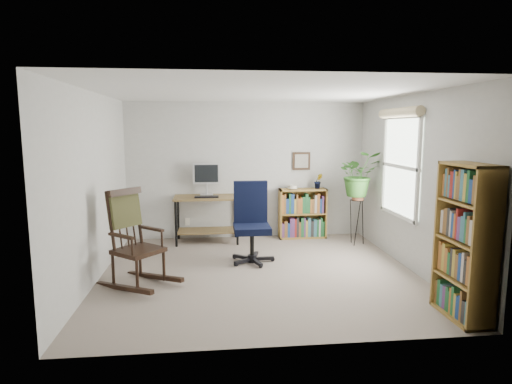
{
  "coord_description": "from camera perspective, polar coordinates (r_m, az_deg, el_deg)",
  "views": [
    {
      "loc": [
        -0.63,
        -5.54,
        1.93
      ],
      "look_at": [
        0.0,
        0.4,
        1.05
      ],
      "focal_mm": 30.0,
      "sensor_mm": 36.0,
      "label": 1
    }
  ],
  "objects": [
    {
      "name": "keyboard",
      "position": [
        7.21,
        -6.61,
        -0.64
      ],
      "size": [
        0.4,
        0.15,
        0.02
      ],
      "primitive_type": "cube",
      "color": "black",
      "rests_on": "desk"
    },
    {
      "name": "tall_bookshelf",
      "position": [
        4.84,
        26.12,
        -6.01
      ],
      "size": [
        0.3,
        0.7,
        1.6
      ],
      "primitive_type": null,
      "color": "olive",
      "rests_on": "floor"
    },
    {
      "name": "office_chair",
      "position": [
        6.2,
        -0.54,
        -4.06
      ],
      "size": [
        0.65,
        0.65,
        1.19
      ],
      "primitive_type": null,
      "rotation": [
        0.0,
        0.0,
        -0.0
      ],
      "color": "black",
      "rests_on": "floor"
    },
    {
      "name": "plant_stand",
      "position": [
        7.38,
        13.32,
        -3.46
      ],
      "size": [
        0.31,
        0.31,
        0.89
      ],
      "primitive_type": null,
      "rotation": [
        0.0,
        0.0,
        -0.29
      ],
      "color": "black",
      "rests_on": "floor"
    },
    {
      "name": "window",
      "position": [
        6.45,
        18.64,
        3.23
      ],
      "size": [
        0.12,
        1.2,
        1.5
      ],
      "primitive_type": null,
      "color": "silver",
      "rests_on": "wall_right"
    },
    {
      "name": "wall_front",
      "position": [
        3.67,
        3.95,
        -3.1
      ],
      "size": [
        4.2,
        0.0,
        2.4
      ],
      "primitive_type": "cube",
      "color": "#B7B7B2",
      "rests_on": "ground"
    },
    {
      "name": "rocking_chair",
      "position": [
        5.47,
        -15.46,
        -5.86
      ],
      "size": [
        1.21,
        1.17,
        1.23
      ],
      "primitive_type": null,
      "rotation": [
        0.0,
        0.0,
        0.86
      ],
      "color": "black",
      "rests_on": "floor"
    },
    {
      "name": "low_bookshelf",
      "position": [
        7.68,
        6.21,
        -2.84
      ],
      "size": [
        0.84,
        0.28,
        0.88
      ],
      "primitive_type": null,
      "color": "olive",
      "rests_on": "floor"
    },
    {
      "name": "wall_back",
      "position": [
        7.6,
        -1.27,
        2.86
      ],
      "size": [
        4.2,
        0.0,
        2.4
      ],
      "primitive_type": "cube",
      "color": "#B7B7B2",
      "rests_on": "ground"
    },
    {
      "name": "potted_plant_small",
      "position": [
        7.68,
        8.3,
        0.86
      ],
      "size": [
        0.13,
        0.24,
        0.11
      ],
      "primitive_type": "imported",
      "color": "#306724",
      "rests_on": "low_bookshelf"
    },
    {
      "name": "wall_right",
      "position": [
        6.22,
        20.03,
        1.13
      ],
      "size": [
        0.0,
        4.0,
        2.4
      ],
      "primitive_type": "cube",
      "color": "#B7B7B2",
      "rests_on": "ground"
    },
    {
      "name": "framed_picture",
      "position": [
        7.7,
        6.08,
        4.12
      ],
      "size": [
        0.32,
        0.04,
        0.32
      ],
      "primitive_type": null,
      "color": "black",
      "rests_on": "wall_back"
    },
    {
      "name": "monitor",
      "position": [
        7.43,
        -6.63,
        1.71
      ],
      "size": [
        0.46,
        0.16,
        0.56
      ],
      "primitive_type": null,
      "color": "silver",
      "rests_on": "desk"
    },
    {
      "name": "spider_plant",
      "position": [
        7.24,
        13.62,
        5.17
      ],
      "size": [
        1.69,
        1.88,
        1.46
      ],
      "primitive_type": "imported",
      "color": "#306724",
      "rests_on": "plant_stand"
    },
    {
      "name": "desk",
      "position": [
        7.4,
        -6.55,
        -3.63
      ],
      "size": [
        1.1,
        0.61,
        0.79
      ],
      "primitive_type": null,
      "color": "brown",
      "rests_on": "floor"
    },
    {
      "name": "floor",
      "position": [
        5.9,
        0.42,
        -10.71
      ],
      "size": [
        4.2,
        4.0,
        0.0
      ],
      "primitive_type": "cube",
      "color": "gray",
      "rests_on": "ground"
    },
    {
      "name": "wall_left",
      "position": [
        5.78,
        -20.74,
        0.58
      ],
      "size": [
        0.0,
        4.0,
        2.4
      ],
      "primitive_type": "cube",
      "color": "#B7B7B2",
      "rests_on": "ground"
    },
    {
      "name": "ceiling",
      "position": [
        5.6,
        0.44,
        13.2
      ],
      "size": [
        4.2,
        4.0,
        0.0
      ],
      "primitive_type": "cube",
      "color": "silver",
      "rests_on": "ground"
    }
  ]
}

